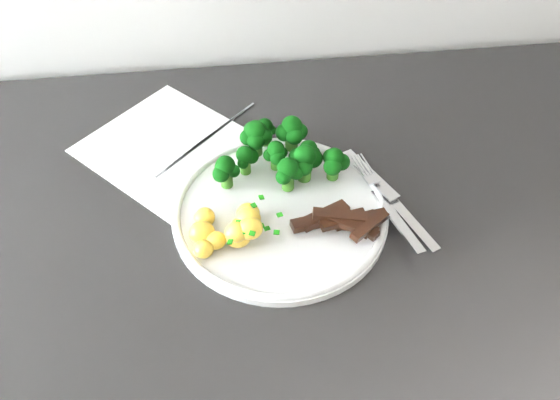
{
  "coord_description": "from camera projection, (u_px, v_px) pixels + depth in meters",
  "views": [
    {
      "loc": [
        -0.08,
        1.14,
        1.52
      ],
      "look_at": [
        -0.02,
        1.63,
        0.97
      ],
      "focal_mm": 37.52,
      "sensor_mm": 36.0,
      "label": 1
    }
  ],
  "objects": [
    {
      "name": "counter",
      "position": [
        251.0,
        370.0,
        1.12
      ],
      "size": [
        2.51,
        0.63,
        0.94
      ],
      "color": "black",
      "rests_on": "ground"
    },
    {
      "name": "recipe_paper",
      "position": [
        185.0,
        156.0,
        0.84
      ],
      "size": [
        0.34,
        0.35,
        0.0
      ],
      "color": "white",
      "rests_on": "counter"
    },
    {
      "name": "plate",
      "position": [
        280.0,
        211.0,
        0.76
      ],
      "size": [
        0.28,
        0.28,
        0.02
      ],
      "color": "silver",
      "rests_on": "counter"
    },
    {
      "name": "broccoli",
      "position": [
        282.0,
        151.0,
        0.78
      ],
      "size": [
        0.18,
        0.13,
        0.06
      ],
      "color": "#295D16",
      "rests_on": "plate"
    },
    {
      "name": "potatoes",
      "position": [
        233.0,
        231.0,
        0.71
      ],
      "size": [
        0.12,
        0.08,
        0.05
      ],
      "color": "#F3C952",
      "rests_on": "plate"
    },
    {
      "name": "beef_strips",
      "position": [
        345.0,
        221.0,
        0.73
      ],
      "size": [
        0.13,
        0.08,
        0.03
      ],
      "color": "black",
      "rests_on": "plate"
    },
    {
      "name": "fork",
      "position": [
        388.0,
        205.0,
        0.75
      ],
      "size": [
        0.06,
        0.18,
        0.02
      ],
      "color": "silver",
      "rests_on": "plate"
    },
    {
      "name": "knife",
      "position": [
        400.0,
        210.0,
        0.76
      ],
      "size": [
        0.09,
        0.19,
        0.02
      ],
      "color": "silver",
      "rests_on": "plate"
    }
  ]
}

